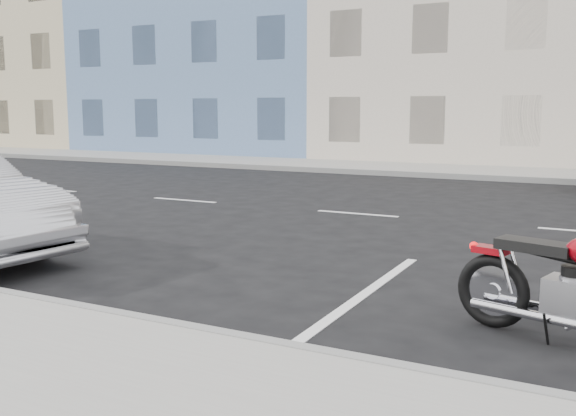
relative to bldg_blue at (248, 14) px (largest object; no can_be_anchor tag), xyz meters
The scene contains 6 objects.
ground 22.45m from the bldg_blue, 49.34° to the right, with size 120.00×120.00×0.00m, color black.
sidewalk_far 13.42m from the bldg_blue, 40.18° to the right, with size 80.00×3.40×0.15m, color gray.
curb_far 14.45m from the bldg_blue, 45.94° to the right, with size 80.00×0.12×0.16m, color gray.
bldg_far_west 12.01m from the bldg_blue, behind, with size 12.00×12.00×12.00m, color #C4B48D.
bldg_blue is the anchor object (origin of this frame).
bldg_cream 12.02m from the bldg_blue, ahead, with size 12.00×12.00×11.50m, color beige.
Camera 1 is at (2.29, -11.21, 1.94)m, focal length 40.00 mm.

